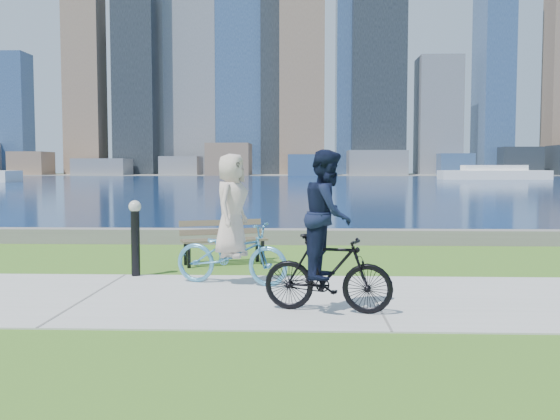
# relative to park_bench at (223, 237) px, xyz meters

# --- Properties ---
(ground) EXTENTS (320.00, 320.00, 0.00)m
(ground) POSITION_rel_park_bench_xyz_m (2.51, -3.08, -0.51)
(ground) COLOR #3A681B
(ground) RESTS_ON ground
(concrete_path) EXTENTS (80.00, 3.50, 0.02)m
(concrete_path) POSITION_rel_park_bench_xyz_m (2.51, -3.08, -0.50)
(concrete_path) COLOR #ADADA7
(concrete_path) RESTS_ON ground
(seawall) EXTENTS (90.00, 0.50, 0.35)m
(seawall) POSITION_rel_park_bench_xyz_m (2.51, 3.12, -0.33)
(seawall) COLOR slate
(seawall) RESTS_ON ground
(bay_water) EXTENTS (320.00, 131.00, 0.01)m
(bay_water) POSITION_rel_park_bench_xyz_m (2.51, 68.92, -0.50)
(bay_water) COLOR #0B2148
(bay_water) RESTS_ON ground
(far_shore) EXTENTS (320.00, 30.00, 0.12)m
(far_shore) POSITION_rel_park_bench_xyz_m (2.51, 126.92, -0.45)
(far_shore) COLOR gray
(far_shore) RESTS_ON ground
(city_skyline) EXTENTS (174.60, 21.84, 76.00)m
(city_skyline) POSITION_rel_park_bench_xyz_m (3.01, 126.25, 23.34)
(city_skyline) COLOR slate
(city_skyline) RESTS_ON ground
(ferry_far) EXTENTS (15.06, 4.30, 2.04)m
(ferry_far) POSITION_rel_park_bench_xyz_m (28.38, 77.89, 0.34)
(ferry_far) COLOR white
(ferry_far) RESTS_ON ground
(park_bench) EXTENTS (1.69, 1.07, 0.83)m
(park_bench) POSITION_rel_park_bench_xyz_m (0.00, 0.00, 0.00)
(park_bench) COLOR black
(park_bench) RESTS_ON ground
(bollard_lamp) EXTENTS (0.21, 0.21, 1.28)m
(bollard_lamp) POSITION_rel_park_bench_xyz_m (-1.28, -1.42, 0.23)
(bollard_lamp) COLOR black
(bollard_lamp) RESTS_ON ground
(cyclist_woman) EXTENTS (1.08, 1.93, 2.02)m
(cyclist_woman) POSITION_rel_park_bench_xyz_m (0.41, -2.10, 0.27)
(cyclist_woman) COLOR #52A0C9
(cyclist_woman) RESTS_ON ground
(cyclist_man) EXTENTS (0.81, 1.69, 2.03)m
(cyclist_man) POSITION_rel_park_bench_xyz_m (1.83, -3.91, 0.37)
(cyclist_man) COLOR black
(cyclist_man) RESTS_ON ground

